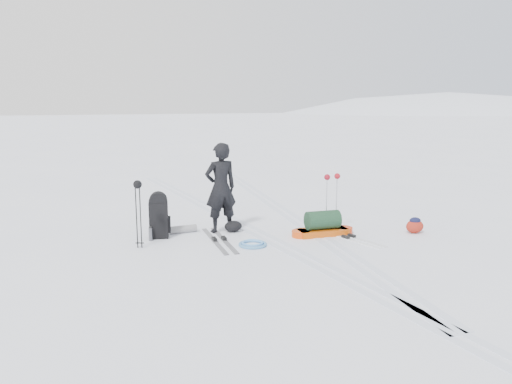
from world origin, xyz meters
TOP-DOWN VIEW (x-y plane):
  - ground at (0.00, 0.00)m, footprint 200.00×200.00m
  - ski_tracks at (0.61, 0.88)m, footprint 3.38×17.97m
  - skier at (-0.70, 0.76)m, footprint 0.73×0.51m
  - pulk_sled at (1.18, -0.31)m, footprint 1.38×0.54m
  - expedition_rucksack at (-1.95, 0.82)m, footprint 1.06×0.45m
  - ski_poles_black at (-2.52, 0.23)m, footprint 0.19×0.16m
  - ski_poles_silver at (1.50, -0.11)m, footprint 0.40×0.17m
  - touring_skis_grey at (-0.96, 0.10)m, footprint 0.46×1.99m
  - touring_skis_white at (1.55, -0.74)m, footprint 0.68×1.81m
  - rope_coil at (-0.47, -0.46)m, footprint 0.65×0.65m
  - small_daypack at (3.08, -0.92)m, footprint 0.42×0.34m
  - thermos_pair at (-2.13, 0.69)m, footprint 0.30×0.19m
  - stuff_sack at (-0.46, 0.66)m, footprint 0.42×0.34m

SIDE VIEW (x-z plane):
  - ground at x=0.00m, z-range 0.00..0.00m
  - ski_tracks at x=0.61m, z-range 0.00..0.01m
  - touring_skis_white at x=1.55m, z-range -0.02..0.05m
  - touring_skis_grey at x=-0.96m, z-range -0.02..0.05m
  - rope_coil at x=-0.47m, z-range 0.00..0.07m
  - stuff_sack at x=-0.46m, z-range 0.00..0.24m
  - thermos_pair at x=-2.13m, z-range -0.01..0.28m
  - small_daypack at x=3.08m, z-range -0.01..0.33m
  - pulk_sled at x=1.18m, z-range -0.06..0.46m
  - expedition_rucksack at x=-1.95m, z-range -0.04..0.92m
  - skier at x=-0.70m, z-range 0.00..1.92m
  - ski_poles_silver at x=1.50m, z-range 0.42..1.68m
  - ski_poles_black at x=-2.52m, z-range 0.42..1.73m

